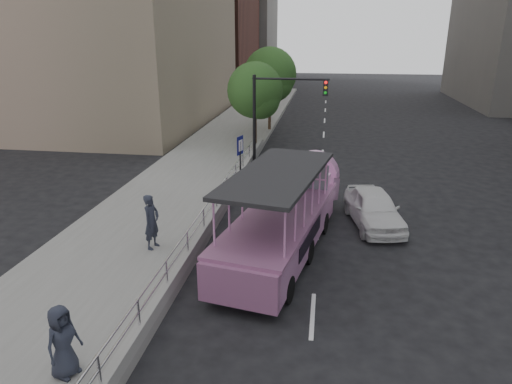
{
  "coord_description": "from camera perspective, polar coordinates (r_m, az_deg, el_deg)",
  "views": [
    {
      "loc": [
        1.09,
        -12.82,
        7.32
      ],
      "look_at": [
        -1.21,
        2.11,
        2.06
      ],
      "focal_mm": 32.0,
      "sensor_mm": 36.0,
      "label": 1
    }
  ],
  "objects": [
    {
      "name": "traffic_signal",
      "position": [
        25.76,
        2.45,
        10.64
      ],
      "size": [
        4.2,
        0.32,
        5.2
      ],
      "color": "black",
      "rests_on": "ground"
    },
    {
      "name": "street_tree_near",
      "position": [
        29.29,
        0.05,
        12.32
      ],
      "size": [
        3.52,
        3.52,
        5.72
      ],
      "color": "#3C271B",
      "rests_on": "ground"
    },
    {
      "name": "street_tree_far",
      "position": [
        35.13,
        1.9,
        14.26
      ],
      "size": [
        3.97,
        3.97,
        6.45
      ],
      "color": "#3C271B",
      "rests_on": "ground"
    },
    {
      "name": "sidewalk",
      "position": [
        24.88,
        -7.62,
        2.26
      ],
      "size": [
        5.5,
        80.0,
        0.3
      ],
      "primitive_type": "cube",
      "color": "gray",
      "rests_on": "ground"
    },
    {
      "name": "midrise_stone_b",
      "position": [
        78.75,
        -4.09,
        21.1
      ],
      "size": [
        16.0,
        14.0,
        20.0
      ],
      "primitive_type": "cube",
      "color": "slate",
      "rests_on": "ground"
    },
    {
      "name": "duck_boat",
      "position": [
        16.39,
        3.97,
        -2.9
      ],
      "size": [
        4.0,
        9.75,
        3.16
      ],
      "color": "black",
      "rests_on": "ground"
    },
    {
      "name": "pedestrian_far",
      "position": [
        10.98,
        -23.02,
        -16.81
      ],
      "size": [
        0.77,
        0.95,
        1.68
      ],
      "primitive_type": "imported",
      "rotation": [
        0.0,
        0.0,
        1.26
      ],
      "color": "#282C3B",
      "rests_on": "sidewalk"
    },
    {
      "name": "guardrail",
      "position": [
        16.6,
        -6.61,
        -2.8
      ],
      "size": [
        0.07,
        22.0,
        0.71
      ],
      "color": "silver",
      "rests_on": "kerb_wall"
    },
    {
      "name": "kerb_wall",
      "position": [
        16.86,
        -6.53,
        -4.89
      ],
      "size": [
        0.24,
        30.0,
        0.36
      ],
      "primitive_type": "cube",
      "color": "#A1A09C",
      "rests_on": "sidewalk"
    },
    {
      "name": "pedestrian_near",
      "position": [
        15.95,
        -12.92,
        -3.64
      ],
      "size": [
        0.61,
        0.79,
        1.93
      ],
      "primitive_type": "imported",
      "rotation": [
        0.0,
        0.0,
        1.35
      ],
      "color": "#282C3B",
      "rests_on": "sidewalk"
    },
    {
      "name": "parking_sign",
      "position": [
        22.01,
        -1.98,
        4.41
      ],
      "size": [
        0.19,
        0.59,
        2.72
      ],
      "color": "black",
      "rests_on": "ground"
    },
    {
      "name": "ground",
      "position": [
        14.81,
        3.43,
        -10.49
      ],
      "size": [
        160.0,
        160.0,
        0.0
      ],
      "primitive_type": "plane",
      "color": "black"
    },
    {
      "name": "car",
      "position": [
        18.84,
        14.52,
        -1.94
      ],
      "size": [
        2.51,
        4.51,
        1.45
      ],
      "primitive_type": "imported",
      "rotation": [
        0.0,
        0.0,
        0.19
      ],
      "color": "white",
      "rests_on": "ground"
    }
  ]
}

